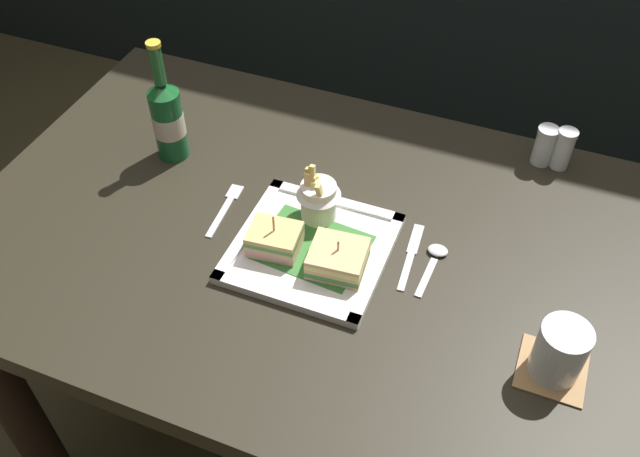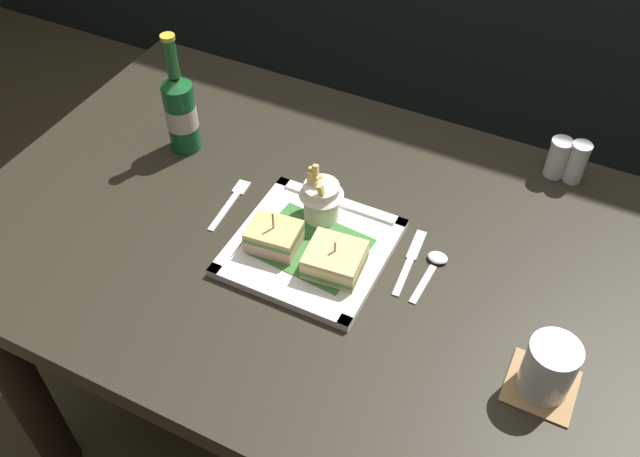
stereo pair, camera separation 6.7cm
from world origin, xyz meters
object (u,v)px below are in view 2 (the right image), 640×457
object	(u,v)px
beer_bottle	(181,110)
water_glass	(548,370)
sandwich_half_left	(274,237)
knife	(411,259)
dining_table	(328,289)
salt_shaker	(557,160)
fries_cup	(321,195)
spoon	(434,264)
pepper_shaker	(576,164)
fork	(231,202)
square_plate	(311,248)
sandwich_half_right	(335,260)

from	to	relation	value
beer_bottle	water_glass	xyz separation A→B (m)	(0.77, -0.23, -0.04)
sandwich_half_left	knife	xyz separation A→B (m)	(0.22, 0.08, -0.03)
dining_table	sandwich_half_left	world-z (taller)	sandwich_half_left
sandwich_half_left	salt_shaker	world-z (taller)	sandwich_half_left
fries_cup	spoon	bearing A→B (deg)	-3.27
dining_table	beer_bottle	distance (m)	0.44
fries_cup	pepper_shaker	size ratio (longest dim) A/B	1.35
fries_cup	fork	world-z (taller)	fries_cup
pepper_shaker	square_plate	bearing A→B (deg)	-133.37
beer_bottle	square_plate	bearing A→B (deg)	-21.82
fries_cup	beer_bottle	xyz separation A→B (m)	(-0.33, 0.07, 0.03)
fries_cup	salt_shaker	world-z (taller)	fries_cup
salt_shaker	pepper_shaker	distance (m)	0.04
beer_bottle	pepper_shaker	world-z (taller)	beer_bottle
sandwich_half_right	salt_shaker	distance (m)	0.49
square_plate	beer_bottle	distance (m)	0.39
square_plate	beer_bottle	xyz separation A→B (m)	(-0.35, 0.14, 0.08)
water_glass	fork	xyz separation A→B (m)	(-0.61, 0.13, -0.04)
sandwich_half_right	spoon	xyz separation A→B (m)	(0.15, 0.09, -0.03)
fries_cup	knife	size ratio (longest dim) A/B	0.73
beer_bottle	fork	world-z (taller)	beer_bottle
sandwich_half_left	sandwich_half_right	world-z (taller)	sandwich_half_left
sandwich_half_left	spoon	distance (m)	0.27
sandwich_half_right	fork	bearing A→B (deg)	164.58
dining_table	beer_bottle	xyz separation A→B (m)	(-0.37, 0.10, 0.23)
water_glass	spoon	distance (m)	0.27
fork	square_plate	bearing A→B (deg)	-12.56
pepper_shaker	salt_shaker	bearing A→B (deg)	180.00
fork	knife	distance (m)	0.35
water_glass	salt_shaker	bearing A→B (deg)	101.14
water_glass	salt_shaker	world-z (taller)	water_glass
fries_cup	sandwich_half_right	bearing A→B (deg)	-53.07
beer_bottle	spoon	world-z (taller)	beer_bottle
dining_table	sandwich_half_left	size ratio (longest dim) A/B	14.20
fork	spoon	size ratio (longest dim) A/B	1.16
fries_cup	square_plate	bearing A→B (deg)	-76.78
salt_shaker	pepper_shaker	world-z (taller)	pepper_shaker
sandwich_half_right	salt_shaker	bearing A→B (deg)	56.55
fork	salt_shaker	size ratio (longest dim) A/B	1.74
fries_cup	knife	bearing A→B (deg)	-5.30
fries_cup	spoon	world-z (taller)	fries_cup
fork	spoon	xyz separation A→B (m)	(0.39, 0.02, 0.00)
square_plate	sandwich_half_left	world-z (taller)	sandwich_half_left
sandwich_half_right	salt_shaker	size ratio (longest dim) A/B	1.23
square_plate	fork	size ratio (longest dim) A/B	1.84
salt_shaker	sandwich_half_left	bearing A→B (deg)	-133.20
beer_bottle	water_glass	distance (m)	0.81
fries_cup	water_glass	size ratio (longest dim) A/B	1.21
water_glass	pepper_shaker	world-z (taller)	water_glass
dining_table	water_glass	distance (m)	0.46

